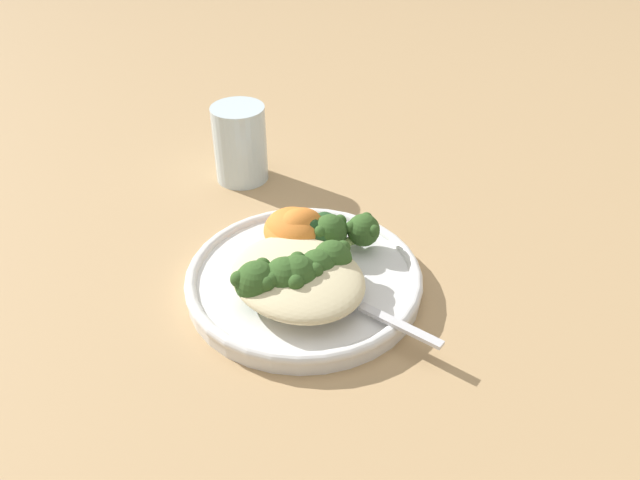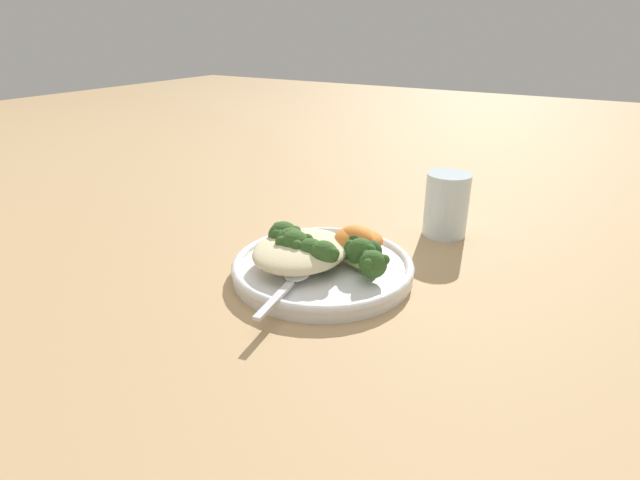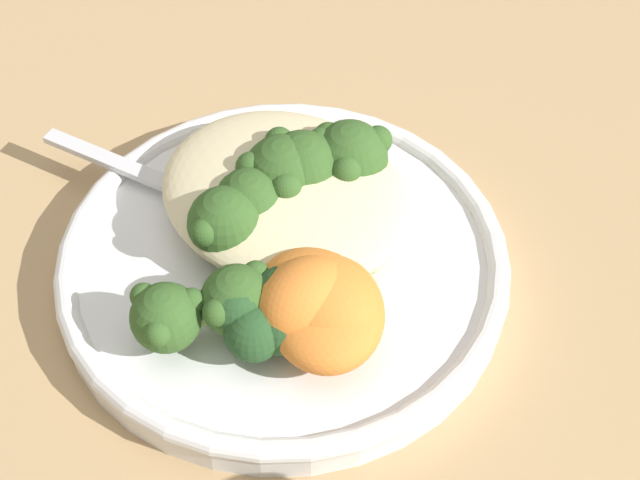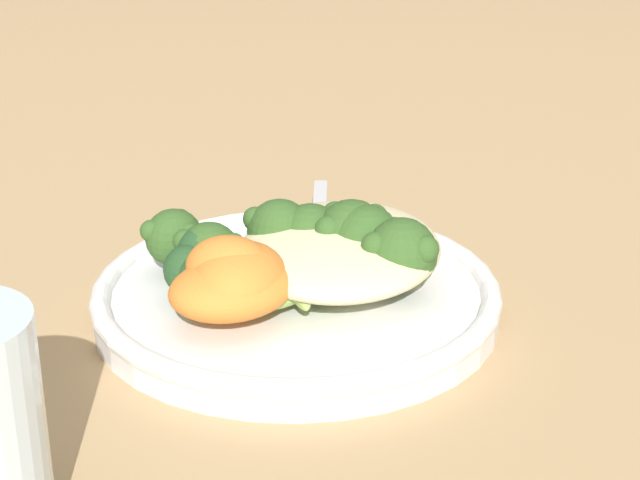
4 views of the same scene
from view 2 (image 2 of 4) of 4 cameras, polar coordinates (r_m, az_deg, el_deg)
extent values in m
plane|color=tan|center=(0.63, 0.73, -4.94)|extent=(4.00, 4.00, 0.00)
cylinder|color=white|center=(0.65, 0.31, -3.42)|extent=(0.23, 0.23, 0.02)
torus|color=white|center=(0.64, 0.32, -2.78)|extent=(0.23, 0.23, 0.01)
ellipsoid|color=beige|center=(0.64, -2.10, -1.15)|extent=(0.14, 0.12, 0.03)
ellipsoid|color=#8EB25B|center=(0.66, -1.29, -0.59)|extent=(0.05, 0.07, 0.02)
sphere|color=#335623|center=(0.66, -4.20, 0.40)|extent=(0.04, 0.04, 0.04)
sphere|color=#335623|center=(0.67, -4.80, 1.43)|extent=(0.02, 0.02, 0.02)
sphere|color=#335623|center=(0.65, -5.02, 0.51)|extent=(0.02, 0.02, 0.02)
sphere|color=#335623|center=(0.66, -2.83, 0.97)|extent=(0.02, 0.02, 0.02)
ellipsoid|color=#8EB25B|center=(0.66, -0.48, -1.00)|extent=(0.07, 0.05, 0.02)
sphere|color=#335623|center=(0.64, -3.35, -0.43)|extent=(0.04, 0.04, 0.04)
sphere|color=#335623|center=(0.64, -4.56, 0.46)|extent=(0.02, 0.02, 0.02)
sphere|color=#335623|center=(0.63, -2.13, -0.13)|extent=(0.02, 0.02, 0.02)
ellipsoid|color=#8EB25B|center=(0.66, 0.07, -1.03)|extent=(0.08, 0.05, 0.01)
sphere|color=#335623|center=(0.63, -2.92, -0.74)|extent=(0.04, 0.04, 0.04)
sphere|color=#335623|center=(0.64, -3.23, 0.45)|extent=(0.02, 0.02, 0.02)
sphere|color=#335623|center=(0.62, -4.42, -0.27)|extent=(0.02, 0.02, 0.02)
sphere|color=#335623|center=(0.61, -2.63, -0.73)|extent=(0.02, 0.02, 0.02)
sphere|color=#335623|center=(0.63, -1.47, 0.02)|extent=(0.02, 0.02, 0.02)
ellipsoid|color=#8EB25B|center=(0.65, 0.24, -1.39)|extent=(0.06, 0.02, 0.01)
sphere|color=#335623|center=(0.62, -1.11, -1.49)|extent=(0.04, 0.04, 0.04)
sphere|color=#335623|center=(0.62, -2.25, -0.65)|extent=(0.01, 0.01, 0.01)
sphere|color=#335623|center=(0.61, 0.06, -1.23)|extent=(0.01, 0.01, 0.01)
ellipsoid|color=#8EB25B|center=(0.65, 0.81, -1.39)|extent=(0.08, 0.04, 0.01)
sphere|color=#335623|center=(0.61, 0.32, -1.83)|extent=(0.04, 0.04, 0.04)
sphere|color=#335623|center=(0.61, -0.89, -0.95)|extent=(0.01, 0.01, 0.01)
sphere|color=#335623|center=(0.60, 1.57, -1.56)|extent=(0.01, 0.01, 0.01)
ellipsoid|color=#8EB25B|center=(0.63, 3.12, -2.04)|extent=(0.05, 0.10, 0.01)
sphere|color=#335623|center=(0.60, 6.08, -2.77)|extent=(0.03, 0.03, 0.03)
sphere|color=#335623|center=(0.60, 5.38, -1.77)|extent=(0.01, 0.01, 0.01)
sphere|color=#335623|center=(0.58, 5.54, -2.74)|extent=(0.01, 0.01, 0.01)
sphere|color=#335623|center=(0.59, 7.38, -2.25)|extent=(0.01, 0.01, 0.01)
ellipsoid|color=#8EB25B|center=(0.65, 1.88, -1.24)|extent=(0.03, 0.08, 0.01)
sphere|color=#335623|center=(0.62, 4.63, -1.39)|extent=(0.04, 0.04, 0.04)
sphere|color=#335623|center=(0.63, 3.50, -0.59)|extent=(0.01, 0.01, 0.01)
sphere|color=#335623|center=(0.61, 5.82, -1.14)|extent=(0.01, 0.01, 0.01)
ellipsoid|color=orange|center=(0.66, 3.86, 0.00)|extent=(0.07, 0.05, 0.04)
ellipsoid|color=orange|center=(0.65, 4.15, -0.07)|extent=(0.05, 0.06, 0.04)
ellipsoid|color=orange|center=(0.66, 4.26, -0.11)|extent=(0.09, 0.09, 0.03)
sphere|color=#234723|center=(0.65, 5.27, -0.84)|extent=(0.03, 0.03, 0.03)
sphere|color=#234723|center=(0.64, 4.08, -0.42)|extent=(0.03, 0.03, 0.03)
sphere|color=#234723|center=(0.63, 3.87, -1.39)|extent=(0.03, 0.03, 0.03)
sphere|color=#234723|center=(0.62, 5.01, -1.19)|extent=(0.03, 0.03, 0.03)
sphere|color=#234723|center=(0.63, 5.86, -1.31)|extent=(0.03, 0.03, 0.03)
cube|color=silver|center=(0.55, -5.23, -6.84)|extent=(0.08, 0.02, 0.00)
ellipsoid|color=silver|center=(0.60, -2.56, -3.84)|extent=(0.05, 0.04, 0.01)
cylinder|color=silver|center=(0.78, 14.25, 3.92)|extent=(0.07, 0.07, 0.10)
camera|label=1|loc=(0.64, -51.68, 25.23)|focal=35.00mm
camera|label=3|loc=(0.74, 33.57, 31.16)|focal=60.00mm
camera|label=4|loc=(1.12, 10.34, 22.17)|focal=60.00mm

